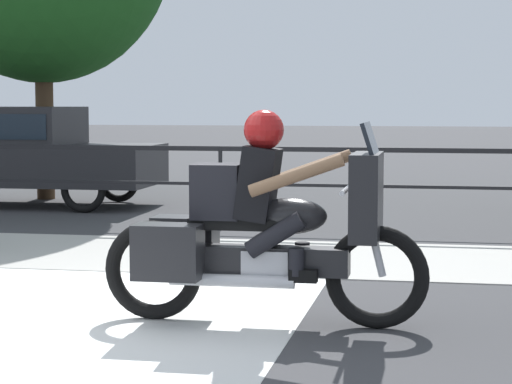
{
  "coord_description": "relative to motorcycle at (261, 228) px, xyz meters",
  "views": [
    {
      "loc": [
        2.76,
        -6.73,
        1.61
      ],
      "look_at": [
        1.21,
        1.52,
        0.85
      ],
      "focal_mm": 70.0,
      "sensor_mm": 36.0,
      "label": 1
    }
  ],
  "objects": [
    {
      "name": "ground_plane",
      "position": [
        -1.47,
        -0.3,
        -0.71
      ],
      "size": [
        120.0,
        120.0,
        0.0
      ],
      "primitive_type": "plane",
      "color": "#38383A"
    },
    {
      "name": "motorcycle",
      "position": [
        0.0,
        0.0,
        0.0
      ],
      "size": [
        2.39,
        0.76,
        1.56
      ],
      "rotation": [
        0.0,
        0.0,
        -0.03
      ],
      "color": "black",
      "rests_on": "ground"
    },
    {
      "name": "sidewalk_band",
      "position": [
        -1.47,
        3.1,
        -0.7
      ],
      "size": [
        44.0,
        2.4,
        0.01
      ],
      "primitive_type": "cube",
      "color": "#A8A59E",
      "rests_on": "ground"
    },
    {
      "name": "parked_car",
      "position": [
        -5.29,
        7.48,
        0.18
      ],
      "size": [
        4.32,
        1.74,
        1.54
      ],
      "rotation": [
        0.0,
        0.0,
        -0.02
      ],
      "color": "#232326",
      "rests_on": "ground"
    },
    {
      "name": "fence_railing",
      "position": [
        -1.47,
        5.19,
        0.13
      ],
      "size": [
        36.0,
        0.05,
        1.06
      ],
      "color": "black",
      "rests_on": "ground"
    },
    {
      "name": "crosswalk_band",
      "position": [
        -1.55,
        -0.5,
        -0.7
      ],
      "size": [
        3.65,
        6.0,
        0.01
      ],
      "primitive_type": "cube",
      "color": "silver",
      "rests_on": "ground"
    }
  ]
}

